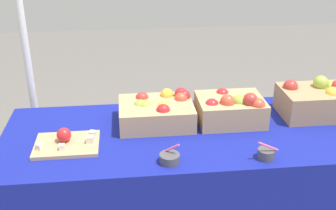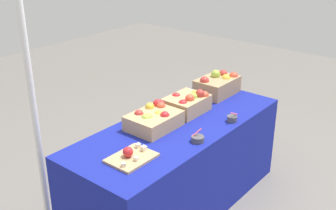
{
  "view_description": "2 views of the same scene",
  "coord_description": "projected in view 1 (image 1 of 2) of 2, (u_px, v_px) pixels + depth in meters",
  "views": [
    {
      "loc": [
        -0.31,
        -1.87,
        1.76
      ],
      "look_at": [
        -0.11,
        -0.03,
        0.91
      ],
      "focal_mm": 44.55,
      "sensor_mm": 36.0,
      "label": 1
    },
    {
      "loc": [
        -2.34,
        -1.81,
        2.18
      ],
      "look_at": [
        -0.09,
        0.03,
        0.93
      ],
      "focal_mm": 45.46,
      "sensor_mm": 36.0,
      "label": 2
    }
  ],
  "objects": [
    {
      "name": "sample_bowl_near",
      "position": [
        266.0,
        154.0,
        1.9
      ],
      "size": [
        0.1,
        0.08,
        0.1
      ],
      "color": "#4C4C51",
      "rests_on": "table"
    },
    {
      "name": "apple_crate_middle",
      "position": [
        231.0,
        108.0,
        2.22
      ],
      "size": [
        0.35,
        0.27,
        0.19
      ],
      "color": "tan",
      "rests_on": "table"
    },
    {
      "name": "sample_bowl_mid",
      "position": [
        170.0,
        158.0,
        1.87
      ],
      "size": [
        0.09,
        0.09,
        0.09
      ],
      "color": "#4C4C51",
      "rests_on": "table"
    },
    {
      "name": "apple_crate_left",
      "position": [
        318.0,
        100.0,
        2.29
      ],
      "size": [
        0.39,
        0.27,
        0.21
      ],
      "color": "tan",
      "rests_on": "table"
    },
    {
      "name": "tent_pole",
      "position": [
        24.0,
        38.0,
        2.4
      ],
      "size": [
        0.04,
        0.04,
        2.21
      ],
      "primitive_type": "cylinder",
      "color": "white",
      "rests_on": "ground_plane"
    },
    {
      "name": "cutting_board_front",
      "position": [
        67.0,
        142.0,
        2.0
      ],
      "size": [
        0.31,
        0.23,
        0.09
      ],
      "color": "tan",
      "rests_on": "table"
    },
    {
      "name": "apple_crate_right",
      "position": [
        158.0,
        111.0,
        2.2
      ],
      "size": [
        0.39,
        0.3,
        0.16
      ],
      "color": "tan",
      "rests_on": "table"
    },
    {
      "name": "table",
      "position": [
        187.0,
        190.0,
        2.3
      ],
      "size": [
        1.9,
        0.76,
        0.74
      ],
      "primitive_type": "cube",
      "color": "navy",
      "rests_on": "ground_plane"
    }
  ]
}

